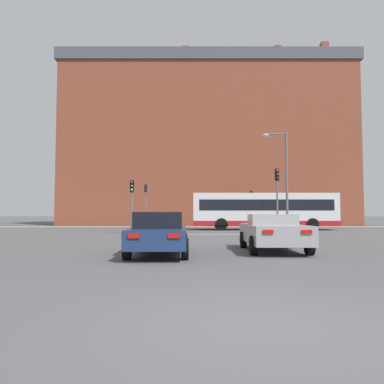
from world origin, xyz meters
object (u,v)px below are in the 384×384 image
traffic_light_near_left (133,197)px  pedestrian_walking_east (168,218)px  bus_crossing_lead (265,210)px  pedestrian_waiting (229,218)px  car_roadster_right (274,232)px  traffic_light_far_right (253,202)px  car_saloon_left (160,233)px  street_lamp_junction (284,171)px  traffic_light_near_right (279,190)px  traffic_light_far_left (147,198)px

traffic_light_near_left → pedestrian_walking_east: traffic_light_near_left is taller
bus_crossing_lead → pedestrian_walking_east: 11.70m
pedestrian_waiting → car_roadster_right: bearing=-143.1°
traffic_light_far_right → car_saloon_left: bearing=-105.4°
bus_crossing_lead → traffic_light_near_left: 12.10m
traffic_light_near_left → street_lamp_junction: (10.50, 0.74, 1.87)m
car_roadster_right → bus_crossing_lead: bearing=80.8°
car_roadster_right → bus_crossing_lead: bus_crossing_lead is taller
traffic_light_near_left → pedestrian_walking_east: (1.40, 14.01, -1.56)m
pedestrian_walking_east → car_roadster_right: bearing=-37.2°
bus_crossing_lead → traffic_light_near_right: traffic_light_near_right is taller
pedestrian_waiting → pedestrian_walking_east: size_ratio=1.03×
car_saloon_left → pedestrian_waiting: 27.62m
car_saloon_left → traffic_light_far_left: bearing=96.6°
traffic_light_far_right → traffic_light_far_left: size_ratio=0.85×
car_roadster_right → bus_crossing_lead: size_ratio=0.37×
traffic_light_far_right → traffic_light_near_left: 16.84m
car_saloon_left → traffic_light_far_left: size_ratio=1.01×
pedestrian_waiting → traffic_light_near_left: bearing=-170.4°
traffic_light_far_left → car_saloon_left: bearing=-81.9°
traffic_light_near_left → traffic_light_far_right: bearing=52.4°
traffic_light_far_right → pedestrian_waiting: size_ratio=2.31×
car_roadster_right → traffic_light_far_right: size_ratio=1.17×
traffic_light_far_left → pedestrian_waiting: bearing=6.6°
traffic_light_near_right → traffic_light_far_left: bearing=128.0°
car_saloon_left → traffic_light_far_left: traffic_light_far_left is taller
traffic_light_far_right → pedestrian_waiting: traffic_light_far_right is taller
car_saloon_left → street_lamp_junction: bearing=60.0°
bus_crossing_lead → traffic_light_near_right: (-0.39, -6.74, 1.29)m
traffic_light_near_left → pedestrian_waiting: traffic_light_near_left is taller
traffic_light_far_left → pedestrian_waiting: (8.59, 1.00, -2.01)m
car_saloon_left → bus_crossing_lead: 20.75m
traffic_light_far_left → pedestrian_walking_east: bearing=22.4°
car_saloon_left → traffic_light_near_left: 13.50m
street_lamp_junction → car_roadster_right: bearing=-105.4°
car_saloon_left → street_lamp_junction: (7.49, 13.78, 3.62)m
traffic_light_far_right → street_lamp_junction: 12.73m
car_saloon_left → pedestrian_waiting: bearing=78.4°
car_roadster_right → pedestrian_waiting: pedestrian_waiting is taller
street_lamp_junction → pedestrian_walking_east: (-9.10, 13.28, -3.43)m
car_roadster_right → traffic_light_far_left: bearing=108.0°
traffic_light_near_right → street_lamp_junction: (0.65, 1.09, 1.40)m
street_lamp_junction → pedestrian_waiting: (-2.60, 13.41, -3.40)m
car_roadster_right → traffic_light_near_right: (2.80, 11.44, 2.26)m
traffic_light_far_left → pedestrian_walking_east: (2.09, 0.86, -2.05)m
car_roadster_right → pedestrian_waiting: 25.95m
car_saloon_left → traffic_light_near_left: traffic_light_near_left is taller
bus_crossing_lead → pedestrian_waiting: size_ratio=7.39×
pedestrian_walking_east → traffic_light_near_left: bearing=-55.3°
traffic_light_far_left → pedestrian_walking_east: 3.05m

